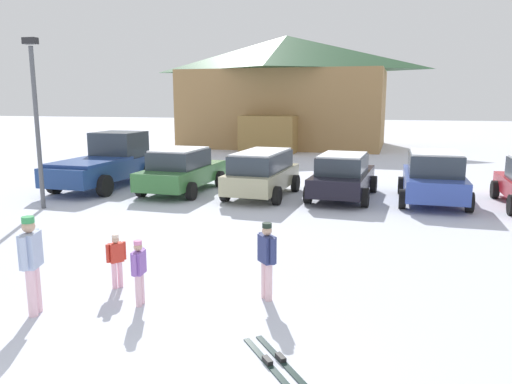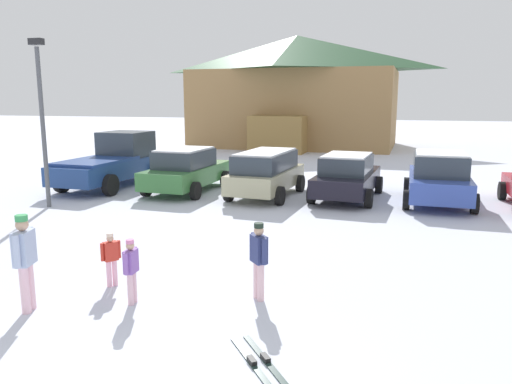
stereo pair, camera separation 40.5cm
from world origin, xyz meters
TOP-DOWN VIEW (x-y plane):
  - ski_lodge at (-4.56, 32.89)m, footprint 15.05×11.15m
  - parked_green_coupe at (-4.83, 13.37)m, footprint 2.35×4.63m
  - parked_beige_suv at (-1.65, 13.24)m, footprint 2.31×4.31m
  - parked_black_sedan at (1.22, 13.66)m, footprint 2.40×4.55m
  - parked_blue_hatchback at (4.29, 13.64)m, footprint 2.31×4.37m
  - pickup_truck at (-8.20, 13.79)m, footprint 2.54×5.78m
  - skier_child_in_purple_jacket at (-1.43, 3.26)m, footprint 0.19×0.43m
  - skier_teen_in_navy_coat at (0.65, 4.05)m, footprint 0.38×0.41m
  - skier_child_in_red_jacket at (-2.22, 3.89)m, footprint 0.27×0.32m
  - skier_adult_in_blue_parka at (-2.96, 2.50)m, footprint 0.34×0.60m
  - pair_of_skis at (1.26, 1.93)m, footprint 1.21×1.44m
  - lamp_post at (-8.11, 9.55)m, footprint 0.44×0.24m

SIDE VIEW (x-z plane):
  - pair_of_skis at x=1.26m, z-range -0.02..0.06m
  - skier_child_in_red_jacket at x=-2.22m, z-range 0.07..1.12m
  - skier_child_in_purple_jacket at x=-1.43m, z-range 0.08..1.24m
  - skier_teen_in_navy_coat at x=0.65m, z-range 0.09..1.50m
  - parked_black_sedan at x=1.22m, z-range 0.01..1.62m
  - parked_green_coupe at x=-4.83m, z-range 0.01..1.68m
  - parked_blue_hatchback at x=4.29m, z-range 0.00..1.77m
  - parked_beige_suv at x=-1.65m, z-range 0.06..1.73m
  - skier_adult_in_blue_parka at x=-2.96m, z-range 0.11..1.78m
  - pickup_truck at x=-8.20m, z-range -0.08..2.07m
  - lamp_post at x=-8.11m, z-range 0.35..5.72m
  - ski_lodge at x=-4.56m, z-range 0.05..8.05m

